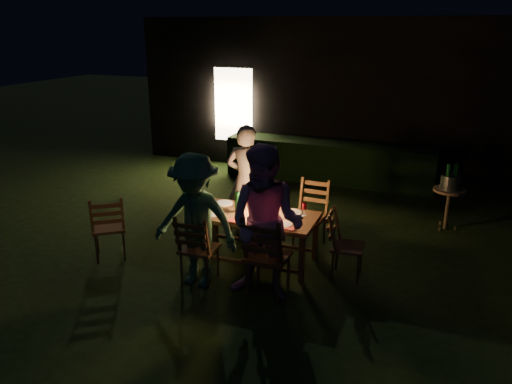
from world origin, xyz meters
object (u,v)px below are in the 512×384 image
at_px(chair_near_right, 267,270).
at_px(chair_spare, 110,238).
at_px(lantern, 260,202).
at_px(side_table, 449,194).
at_px(bottle_bucket_a, 448,179).
at_px(ice_bucket, 451,182).
at_px(person_opp_right, 266,224).
at_px(chair_far_left, 245,218).
at_px(chair_near_left, 199,260).
at_px(person_opp_left, 195,221).
at_px(person_house_side, 246,181).
at_px(chair_end, 346,257).
at_px(bottle_table, 237,202).
at_px(dining_table, 255,219).
at_px(bottle_bucket_b, 455,179).
at_px(chair_far_right, 310,226).

height_order(chair_near_right, chair_spare, chair_near_right).
height_order(lantern, side_table, lantern).
bearing_deg(bottle_bucket_a, ice_bucket, 38.66).
xyz_separation_m(person_opp_right, ice_bucket, (1.90, 2.97, -0.15)).
bearing_deg(chair_far_left, chair_near_left, 86.97).
distance_m(person_opp_left, ice_bucket, 4.09).
bearing_deg(chair_spare, person_house_side, 8.31).
height_order(chair_end, bottle_table, bottle_table).
bearing_deg(dining_table, chair_spare, -161.93).
distance_m(chair_far_left, bottle_bucket_b, 3.26).
relative_size(chair_far_left, person_house_side, 0.54).
height_order(dining_table, bottle_bucket_b, bottle_bucket_b).
distance_m(chair_far_right, bottle_bucket_a, 2.28).
bearing_deg(chair_end, bottle_bucket_a, 148.56).
distance_m(bottle_bucket_a, bottle_bucket_b, 0.13).
xyz_separation_m(chair_near_left, chair_far_left, (-0.03, 1.54, -0.01)).
distance_m(chair_near_left, chair_near_right, 0.90).
relative_size(chair_far_left, chair_far_right, 0.93).
bearing_deg(bottle_bucket_b, chair_near_right, -123.34).
relative_size(dining_table, ice_bucket, 5.50).
xyz_separation_m(chair_near_right, bottle_bucket_b, (1.95, 2.96, 0.50)).
relative_size(person_opp_right, bottle_bucket_b, 5.73).
bearing_deg(bottle_table, side_table, 39.61).
xyz_separation_m(chair_far_right, lantern, (-0.49, -0.73, 0.54)).
bearing_deg(chair_far_left, ice_bucket, -157.80).
bearing_deg(chair_near_left, dining_table, 57.46).
bearing_deg(chair_near_left, chair_far_left, 87.80).
distance_m(chair_end, bottle_bucket_a, 2.42).
bearing_deg(lantern, chair_near_left, -120.36).
bearing_deg(chair_near_right, bottle_bucket_a, 58.04).
xyz_separation_m(chair_end, person_opp_right, (-0.77, -0.83, 0.64)).
height_order(person_opp_right, bottle_table, person_opp_right).
bearing_deg(side_table, bottle_bucket_a, -141.34).
bearing_deg(person_opp_right, bottle_bucket_b, 56.12).
relative_size(chair_near_left, lantern, 2.72).
bearing_deg(person_opp_right, chair_near_left, 176.80).
distance_m(bottle_table, bottle_bucket_b, 3.45).
height_order(chair_end, person_house_side, person_house_side).
height_order(person_house_side, bottle_bucket_b, person_house_side).
height_order(side_table, bottle_bucket_b, bottle_bucket_b).
bearing_deg(side_table, chair_near_left, -133.63).
bearing_deg(person_opp_left, bottle_table, 76.29).
xyz_separation_m(chair_far_left, chair_spare, (-1.41, -1.41, 0.02)).
distance_m(chair_near_right, person_opp_left, 1.03).
relative_size(person_opp_right, bottle_table, 6.55).
distance_m(person_house_side, side_table, 3.14).
xyz_separation_m(bottle_table, bottle_bucket_a, (2.56, 2.12, -0.00)).
height_order(chair_far_left, side_table, chair_far_left).
bearing_deg(person_opp_left, chair_end, 25.97).
bearing_deg(person_house_side, chair_near_left, 90.03).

